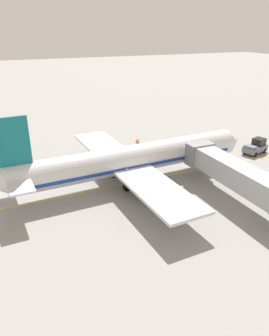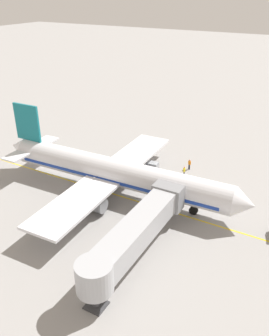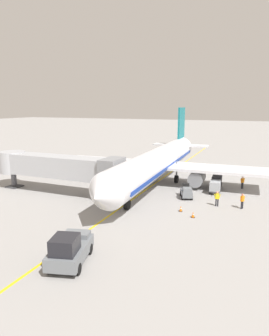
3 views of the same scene
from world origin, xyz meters
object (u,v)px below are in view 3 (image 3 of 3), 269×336
(baggage_cart_second_in_train, at_px, (217,181))
(ground_crew_marshaller, at_px, (217,198))
(baggage_cart_front, at_px, (215,186))
(safety_cone_nose_right, at_px, (181,209))
(jet_bridge, at_px, (57,166))
(pushback_tractor, at_px, (70,249))
(ground_crew_loader, at_px, (242,182))
(ground_crew_wing_walker, at_px, (242,200))
(baggage_tug_lead, at_px, (186,192))
(parked_airliner, at_px, (158,162))
(safety_cone_nose_left, at_px, (193,215))

(baggage_cart_second_in_train, relative_size, ground_crew_marshaller, 1.74)
(baggage_cart_front, bearing_deg, safety_cone_nose_right, 74.42)
(ground_crew_marshaller, relative_size, safety_cone_nose_right, 2.86)
(ground_crew_marshaller, bearing_deg, jet_bridge, 7.49)
(pushback_tractor, height_order, ground_crew_loader, pushback_tractor)
(pushback_tractor, height_order, baggage_cart_second_in_train, pushback_tractor)
(baggage_cart_front, xyz_separation_m, ground_crew_wing_walker, (-3.57, 4.87, 0.00))
(jet_bridge, distance_m, baggage_tug_lead, 16.43)
(parked_airliner, bearing_deg, baggage_tug_lead, 137.25)
(pushback_tractor, distance_m, safety_cone_nose_right, 14.29)
(pushback_tractor, relative_size, ground_crew_marshaller, 2.86)
(parked_airliner, bearing_deg, ground_crew_wing_walker, 151.45)
(pushback_tractor, height_order, ground_crew_wing_walker, pushback_tractor)
(ground_crew_marshaller, xyz_separation_m, safety_cone_nose_right, (3.26, 3.20, -0.66))
(ground_crew_wing_walker, relative_size, safety_cone_nose_right, 2.86)
(baggage_cart_front, distance_m, ground_crew_loader, 4.76)
(pushback_tractor, relative_size, ground_crew_wing_walker, 2.86)
(baggage_tug_lead, distance_m, ground_crew_marshaller, 4.19)
(ground_crew_wing_walker, height_order, safety_cone_nose_left, ground_crew_wing_walker)
(parked_airliner, height_order, ground_crew_marshaller, parked_airliner)
(ground_crew_loader, distance_m, safety_cone_nose_right, 13.09)
(baggage_tug_lead, distance_m, ground_crew_wing_walker, 6.62)
(jet_bridge, height_order, pushback_tractor, jet_bridge)
(parked_airliner, distance_m, jet_bridge, 13.81)
(parked_airliner, relative_size, safety_cone_nose_right, 63.22)
(baggage_cart_second_in_train, bearing_deg, ground_crew_loader, -164.95)
(jet_bridge, relative_size, pushback_tractor, 3.67)
(baggage_tug_lead, xyz_separation_m, ground_crew_wing_walker, (-6.44, 1.49, 0.24))
(parked_airliner, xyz_separation_m, ground_crew_marshaller, (-9.12, 6.59, -2.23))
(parked_airliner, bearing_deg, ground_crew_marshaller, 144.18)
(parked_airliner, bearing_deg, safety_cone_nose_right, 120.93)
(parked_airliner, relative_size, ground_crew_loader, 22.07)
(ground_crew_loader, xyz_separation_m, safety_cone_nose_right, (5.35, 11.93, -0.66))
(baggage_tug_lead, bearing_deg, safety_cone_nose_right, 96.62)
(safety_cone_nose_left, bearing_deg, ground_crew_loader, -105.96)
(baggage_tug_lead, bearing_deg, ground_crew_loader, -130.05)
(jet_bridge, relative_size, baggage_tug_lead, 6.42)
(baggage_cart_second_in_train, xyz_separation_m, ground_crew_wing_walker, (-3.76, 7.66, 0.00))
(parked_airliner, xyz_separation_m, ground_crew_wing_walker, (-11.74, 6.39, -2.23))
(parked_airliner, relative_size, pushback_tractor, 7.72)
(jet_bridge, distance_m, safety_cone_nose_left, 18.16)
(pushback_tractor, relative_size, baggage_cart_front, 1.65)
(pushback_tractor, height_order, baggage_tug_lead, pushback_tractor)
(baggage_cart_second_in_train, bearing_deg, safety_cone_nose_right, 79.16)
(ground_crew_marshaller, bearing_deg, baggage_cart_front, -79.38)
(ground_crew_wing_walker, height_order, ground_crew_marshaller, same)
(parked_airliner, distance_m, safety_cone_nose_right, 11.77)
(pushback_tractor, bearing_deg, ground_crew_marshaller, -114.66)
(jet_bridge, relative_size, ground_crew_loader, 10.50)
(baggage_tug_lead, relative_size, baggage_cart_second_in_train, 0.94)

